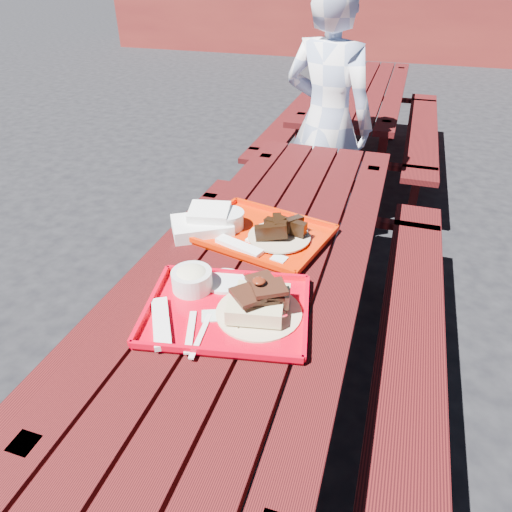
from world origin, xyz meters
name	(u,v)px	position (x,y,z in m)	size (l,w,h in m)	color
ground	(266,385)	(0.00, 0.00, 0.00)	(60.00, 60.00, 0.00)	black
picnic_table_near	(267,291)	(0.00, 0.00, 0.56)	(1.41, 2.40, 0.75)	#480E0E
picnic_table_far	(357,109)	(0.00, 2.80, 0.56)	(1.41, 2.40, 0.75)	#480E0E
near_tray	(228,300)	(-0.02, -0.37, 0.79)	(0.56, 0.48, 0.16)	red
far_tray	(259,232)	(-0.06, 0.09, 0.78)	(0.57, 0.49, 0.08)	red
white_cloth	(204,223)	(-0.29, 0.06, 0.79)	(0.29, 0.27, 0.10)	white
person	(327,123)	(-0.05, 1.45, 0.82)	(0.59, 0.39, 1.63)	#96A8D1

